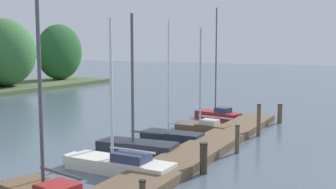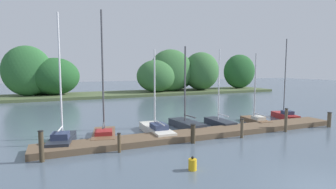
{
  "view_description": "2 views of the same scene",
  "coord_description": "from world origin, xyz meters",
  "px_view_note": "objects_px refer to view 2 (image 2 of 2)",
  "views": [
    {
      "loc": [
        -15.47,
        1.71,
        4.65
      ],
      "look_at": [
        0.82,
        10.06,
        2.47
      ],
      "focal_mm": 46.1,
      "sensor_mm": 36.0,
      "label": 1
    },
    {
      "loc": [
        -8.72,
        -5.93,
        4.37
      ],
      "look_at": [
        -1.61,
        11.04,
        2.5
      ],
      "focal_mm": 28.46,
      "sensor_mm": 36.0,
      "label": 2
    }
  ],
  "objects_px": {
    "mooring_piling_2": "(193,133)",
    "sailboat_4": "(219,122)",
    "sailboat_6": "(284,115)",
    "mooring_piling_3": "(242,128)",
    "sailboat_0": "(62,138)",
    "channel_buoy_0": "(193,164)",
    "sailboat_2": "(156,129)",
    "sailboat_5": "(255,119)",
    "mooring_piling_0": "(41,146)",
    "sailboat_1": "(104,132)",
    "mooring_piling_1": "(119,143)",
    "mooring_piling_4": "(286,120)",
    "sailboat_3": "(185,123)",
    "mooring_piling_5": "(329,120)"
  },
  "relations": [
    {
      "from": "sailboat_6",
      "to": "mooring_piling_0",
      "type": "distance_m",
      "value": 19.01
    },
    {
      "from": "sailboat_2",
      "to": "mooring_piling_4",
      "type": "distance_m",
      "value": 8.86
    },
    {
      "from": "sailboat_4",
      "to": "sailboat_5",
      "type": "relative_size",
      "value": 1.04
    },
    {
      "from": "sailboat_4",
      "to": "mooring_piling_1",
      "type": "height_order",
      "value": "sailboat_4"
    },
    {
      "from": "sailboat_1",
      "to": "mooring_piling_1",
      "type": "bearing_deg",
      "value": -164.04
    },
    {
      "from": "mooring_piling_0",
      "to": "mooring_piling_1",
      "type": "height_order",
      "value": "mooring_piling_0"
    },
    {
      "from": "sailboat_0",
      "to": "sailboat_3",
      "type": "height_order",
      "value": "sailboat_0"
    },
    {
      "from": "sailboat_6",
      "to": "sailboat_3",
      "type": "bearing_deg",
      "value": 103.12
    },
    {
      "from": "sailboat_2",
      "to": "mooring_piling_2",
      "type": "distance_m",
      "value": 3.14
    },
    {
      "from": "sailboat_3",
      "to": "mooring_piling_4",
      "type": "height_order",
      "value": "sailboat_3"
    },
    {
      "from": "sailboat_6",
      "to": "mooring_piling_3",
      "type": "bearing_deg",
      "value": 130.7
    },
    {
      "from": "mooring_piling_2",
      "to": "mooring_piling_5",
      "type": "xyz_separation_m",
      "value": [
        11.21,
        -0.18,
        -0.01
      ]
    },
    {
      "from": "sailboat_0",
      "to": "sailboat_1",
      "type": "xyz_separation_m",
      "value": [
        2.44,
        0.7,
        -0.01
      ]
    },
    {
      "from": "sailboat_3",
      "to": "sailboat_1",
      "type": "bearing_deg",
      "value": 90.03
    },
    {
      "from": "sailboat_2",
      "to": "mooring_piling_2",
      "type": "height_order",
      "value": "sailboat_2"
    },
    {
      "from": "sailboat_4",
      "to": "mooring_piling_3",
      "type": "height_order",
      "value": "sailboat_4"
    },
    {
      "from": "sailboat_4",
      "to": "sailboat_6",
      "type": "relative_size",
      "value": 0.84
    },
    {
      "from": "mooring_piling_5",
      "to": "sailboat_2",
      "type": "bearing_deg",
      "value": 166.22
    },
    {
      "from": "sailboat_0",
      "to": "mooring_piling_4",
      "type": "height_order",
      "value": "sailboat_0"
    },
    {
      "from": "sailboat_4",
      "to": "mooring_piling_3",
      "type": "distance_m",
      "value": 3.58
    },
    {
      "from": "mooring_piling_4",
      "to": "mooring_piling_5",
      "type": "distance_m",
      "value": 4.12
    },
    {
      "from": "sailboat_6",
      "to": "mooring_piling_3",
      "type": "height_order",
      "value": "sailboat_6"
    },
    {
      "from": "sailboat_2",
      "to": "mooring_piling_4",
      "type": "bearing_deg",
      "value": -108.34
    },
    {
      "from": "sailboat_5",
      "to": "mooring_piling_0",
      "type": "height_order",
      "value": "sailboat_5"
    },
    {
      "from": "sailboat_2",
      "to": "sailboat_6",
      "type": "xyz_separation_m",
      "value": [
        11.97,
        0.66,
        0.02
      ]
    },
    {
      "from": "sailboat_1",
      "to": "mooring_piling_1",
      "type": "xyz_separation_m",
      "value": [
        0.26,
        -3.14,
        0.12
      ]
    },
    {
      "from": "sailboat_4",
      "to": "mooring_piling_4",
      "type": "distance_m",
      "value": 4.65
    },
    {
      "from": "sailboat_5",
      "to": "mooring_piling_3",
      "type": "distance_m",
      "value": 4.94
    },
    {
      "from": "sailboat_1",
      "to": "mooring_piling_3",
      "type": "height_order",
      "value": "sailboat_1"
    },
    {
      "from": "sailboat_3",
      "to": "mooring_piling_3",
      "type": "xyz_separation_m",
      "value": [
        2.01,
        -3.85,
        0.26
      ]
    },
    {
      "from": "mooring_piling_0",
      "to": "mooring_piling_3",
      "type": "distance_m",
      "value": 11.3
    },
    {
      "from": "sailboat_0",
      "to": "mooring_piling_1",
      "type": "relative_size",
      "value": 7.26
    },
    {
      "from": "sailboat_0",
      "to": "mooring_piling_1",
      "type": "height_order",
      "value": "sailboat_0"
    },
    {
      "from": "sailboat_0",
      "to": "sailboat_2",
      "type": "bearing_deg",
      "value": -74.66
    },
    {
      "from": "mooring_piling_2",
      "to": "mooring_piling_3",
      "type": "bearing_deg",
      "value": -2.59
    },
    {
      "from": "sailboat_2",
      "to": "sailboat_4",
      "type": "distance_m",
      "value": 5.26
    },
    {
      "from": "sailboat_3",
      "to": "mooring_piling_5",
      "type": "bearing_deg",
      "value": -116.96
    },
    {
      "from": "sailboat_0",
      "to": "sailboat_4",
      "type": "bearing_deg",
      "value": -74.24
    },
    {
      "from": "sailboat_0",
      "to": "channel_buoy_0",
      "type": "xyz_separation_m",
      "value": [
        5.06,
        -6.05,
        -0.15
      ]
    },
    {
      "from": "sailboat_6",
      "to": "mooring_piling_0",
      "type": "height_order",
      "value": "sailboat_6"
    },
    {
      "from": "sailboat_0",
      "to": "mooring_piling_2",
      "type": "height_order",
      "value": "sailboat_0"
    },
    {
      "from": "mooring_piling_0",
      "to": "mooring_piling_4",
      "type": "height_order",
      "value": "mooring_piling_4"
    },
    {
      "from": "sailboat_3",
      "to": "sailboat_6",
      "type": "relative_size",
      "value": 0.87
    },
    {
      "from": "mooring_piling_2",
      "to": "mooring_piling_0",
      "type": "bearing_deg",
      "value": -179.8
    },
    {
      "from": "sailboat_2",
      "to": "sailboat_3",
      "type": "xyz_separation_m",
      "value": [
        2.6,
        0.82,
        0.02
      ]
    },
    {
      "from": "mooring_piling_2",
      "to": "sailboat_4",
      "type": "bearing_deg",
      "value": 40.09
    },
    {
      "from": "sailboat_2",
      "to": "sailboat_5",
      "type": "bearing_deg",
      "value": -88.04
    },
    {
      "from": "sailboat_2",
      "to": "sailboat_5",
      "type": "xyz_separation_m",
      "value": [
        8.37,
        0.15,
        -0.01
      ]
    },
    {
      "from": "sailboat_2",
      "to": "mooring_piling_5",
      "type": "distance_m",
      "value": 12.83
    },
    {
      "from": "sailboat_1",
      "to": "sailboat_3",
      "type": "xyz_separation_m",
      "value": [
        5.93,
        0.57,
        -0.04
      ]
    }
  ]
}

